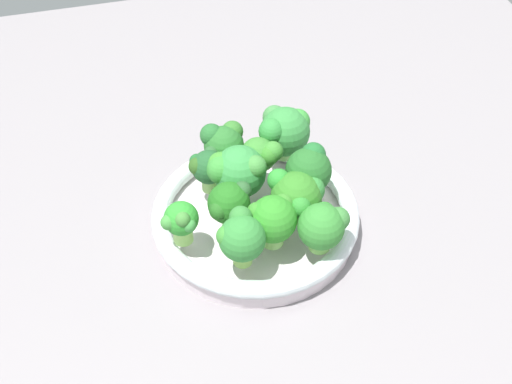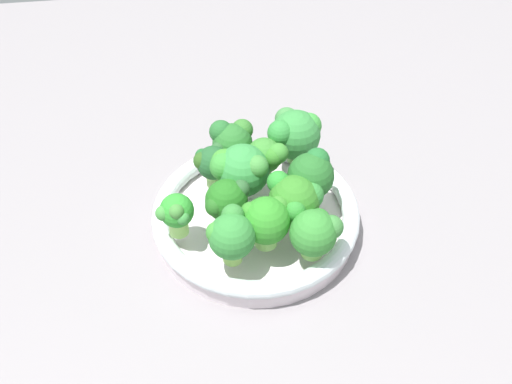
# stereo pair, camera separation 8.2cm
# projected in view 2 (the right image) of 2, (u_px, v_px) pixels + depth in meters

# --- Properties ---
(ground_plane) EXTENTS (1.30, 1.30, 0.03)m
(ground_plane) POSITION_uv_depth(u_px,v_px,m) (246.00, 236.00, 0.88)
(ground_plane) COLOR gray
(bowl) EXTENTS (0.27, 0.27, 0.04)m
(bowl) POSITION_uv_depth(u_px,v_px,m) (256.00, 220.00, 0.85)
(bowl) COLOR white
(bowl) RESTS_ON ground_plane
(broccoli_floret_0) EXTENTS (0.05, 0.06, 0.06)m
(broccoli_floret_0) POSITION_uv_depth(u_px,v_px,m) (226.00, 201.00, 0.80)
(broccoli_floret_0) COLOR #95D06A
(broccoli_floret_0) RESTS_ON bowl
(broccoli_floret_1) EXTENTS (0.05, 0.06, 0.07)m
(broccoli_floret_1) POSITION_uv_depth(u_px,v_px,m) (232.00, 141.00, 0.87)
(broccoli_floret_1) COLOR #87C156
(broccoli_floret_1) RESTS_ON bowl
(broccoli_floret_2) EXTENTS (0.06, 0.06, 0.08)m
(broccoli_floret_2) POSITION_uv_depth(u_px,v_px,m) (312.00, 174.00, 0.82)
(broccoli_floret_2) COLOR #A1CB61
(broccoli_floret_2) RESTS_ON bowl
(broccoli_floret_3) EXTENTS (0.05, 0.06, 0.07)m
(broccoli_floret_3) POSITION_uv_depth(u_px,v_px,m) (266.00, 156.00, 0.85)
(broccoli_floret_3) COLOR #93CA72
(broccoli_floret_3) RESTS_ON bowl
(broccoli_floret_4) EXTENTS (0.05, 0.05, 0.06)m
(broccoli_floret_4) POSITION_uv_depth(u_px,v_px,m) (212.00, 163.00, 0.85)
(broccoli_floret_4) COLOR #8FC865
(broccoli_floret_4) RESTS_ON bowl
(broccoli_floret_5) EXTENTS (0.04, 0.05, 0.06)m
(broccoli_floret_5) POSITION_uv_depth(u_px,v_px,m) (176.00, 213.00, 0.79)
(broccoli_floret_5) COLOR #9DD867
(broccoli_floret_5) RESTS_ON bowl
(broccoli_floret_6) EXTENTS (0.06, 0.06, 0.07)m
(broccoli_floret_6) POSITION_uv_depth(u_px,v_px,m) (266.00, 220.00, 0.77)
(broccoli_floret_6) COLOR #87C35E
(broccoli_floret_6) RESTS_ON bowl
(broccoli_floret_7) EXTENTS (0.07, 0.07, 0.07)m
(broccoli_floret_7) POSITION_uv_depth(u_px,v_px,m) (295.00, 200.00, 0.80)
(broccoli_floret_7) COLOR #89BE64
(broccoli_floret_7) RESTS_ON bowl
(broccoli_floret_8) EXTENTS (0.07, 0.07, 0.08)m
(broccoli_floret_8) POSITION_uv_depth(u_px,v_px,m) (295.00, 133.00, 0.87)
(broccoli_floret_8) COLOR #90D572
(broccoli_floret_8) RESTS_ON bowl
(broccoli_floret_9) EXTENTS (0.06, 0.06, 0.06)m
(broccoli_floret_9) POSITION_uv_depth(u_px,v_px,m) (315.00, 232.00, 0.76)
(broccoli_floret_9) COLOR #7DBF56
(broccoli_floret_9) RESTS_ON bowl
(broccoli_floret_10) EXTENTS (0.07, 0.07, 0.07)m
(broccoli_floret_10) POSITION_uv_depth(u_px,v_px,m) (237.00, 169.00, 0.83)
(broccoli_floret_10) COLOR #94DB6E
(broccoli_floret_10) RESTS_ON bowl
(broccoli_floret_11) EXTENTS (0.06, 0.06, 0.07)m
(broccoli_floret_11) POSITION_uv_depth(u_px,v_px,m) (230.00, 235.00, 0.75)
(broccoli_floret_11) COLOR #93C959
(broccoli_floret_11) RESTS_ON bowl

